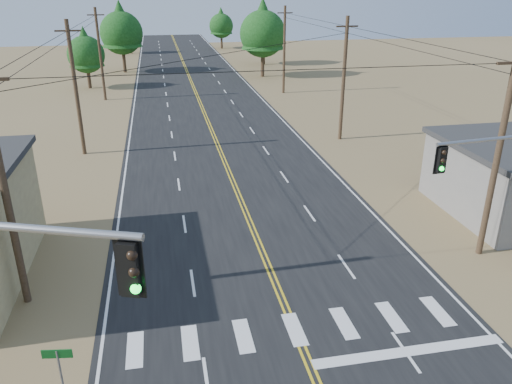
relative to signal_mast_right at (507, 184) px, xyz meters
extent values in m
cube|color=black|center=(-9.49, 20.17, -4.59)|extent=(15.00, 200.00, 0.02)
cylinder|color=#4C3826|center=(-19.99, 2.17, 0.40)|extent=(0.30, 0.30, 10.00)
cylinder|color=#4C3826|center=(-19.99, 22.17, 0.40)|extent=(0.30, 0.30, 10.00)
cube|color=#4C3826|center=(-19.99, 22.17, 4.60)|extent=(1.80, 0.12, 0.12)
cylinder|color=#4C3826|center=(-19.99, 42.17, 0.40)|extent=(0.30, 0.30, 10.00)
cube|color=#4C3826|center=(-19.99, 42.17, 4.60)|extent=(1.80, 0.12, 0.12)
cylinder|color=#4C3826|center=(1.01, 2.17, 0.40)|extent=(0.30, 0.30, 10.00)
cylinder|color=#4C3826|center=(1.01, 22.17, 0.40)|extent=(0.30, 0.30, 10.00)
cube|color=#4C3826|center=(1.01, 22.17, 4.60)|extent=(1.80, 0.12, 0.12)
cylinder|color=#4C3826|center=(1.01, 42.17, 0.40)|extent=(0.30, 0.30, 10.00)
cube|color=#4C3826|center=(1.01, 42.17, 4.60)|extent=(1.80, 0.12, 0.12)
cube|color=black|center=(-14.77, -7.96, 2.45)|extent=(0.47, 0.44, 1.20)
sphere|color=black|center=(-14.70, -8.15, 2.83)|extent=(0.22, 0.22, 0.22)
sphere|color=black|center=(-14.70, -8.15, 2.45)|extent=(0.22, 0.22, 0.22)
sphere|color=#0CE533|center=(-14.70, -8.15, 2.07)|extent=(0.22, 0.22, 0.22)
cylinder|color=gray|center=(-1.10, -0.11, 2.05)|extent=(5.23, 0.71, 0.15)
cube|color=black|center=(-3.43, -0.36, 1.44)|extent=(0.36, 0.31, 1.03)
sphere|color=black|center=(-3.45, -0.53, 1.77)|extent=(0.19, 0.19, 0.19)
sphere|color=black|center=(-3.45, -0.53, 1.44)|extent=(0.19, 0.19, 0.19)
sphere|color=#0CE533|center=(-3.45, -0.53, 1.11)|extent=(0.19, 0.19, 0.19)
cube|color=#0B4E18|center=(-17.29, -4.92, -1.86)|extent=(0.85, 0.16, 0.28)
cylinder|color=#3F2D1E|center=(-22.48, 49.70, -3.23)|extent=(0.44, 0.44, 2.73)
cone|color=#123E11|center=(-22.48, 49.70, 0.57)|extent=(4.25, 4.25, 4.86)
sphere|color=#123E11|center=(-22.48, 49.70, -0.42)|extent=(4.56, 4.56, 4.56)
cylinder|color=#3F2D1E|center=(-18.65, 61.62, -2.75)|extent=(0.48, 0.48, 3.69)
cone|color=#123E11|center=(-18.65, 61.62, 2.38)|extent=(5.75, 5.75, 6.57)
sphere|color=#123E11|center=(-18.65, 61.62, 1.05)|extent=(6.16, 6.16, 6.16)
cylinder|color=#3F2D1E|center=(-18.49, 83.97, -3.39)|extent=(0.40, 0.40, 2.41)
cone|color=#123E11|center=(-18.49, 83.97, -0.05)|extent=(3.75, 3.75, 4.28)
sphere|color=#123E11|center=(-18.49, 83.97, -0.92)|extent=(4.01, 4.01, 4.01)
cylinder|color=#3F2D1E|center=(0.87, 53.98, -2.68)|extent=(0.50, 0.50, 3.84)
cone|color=#123E11|center=(0.87, 53.98, 2.65)|extent=(5.97, 5.97, 6.82)
sphere|color=#123E11|center=(0.87, 53.98, 1.27)|extent=(6.39, 6.39, 6.39)
cylinder|color=#3F2D1E|center=(3.41, 65.28, -2.89)|extent=(0.47, 0.47, 3.42)
cone|color=#123E11|center=(3.41, 65.28, 1.86)|extent=(5.32, 5.32, 6.08)
sphere|color=#123E11|center=(3.41, 65.28, 0.63)|extent=(5.70, 5.70, 5.70)
cylinder|color=#3F2D1E|center=(-0.49, 88.63, -3.15)|extent=(0.44, 0.44, 2.89)
cone|color=#123E11|center=(-0.49, 88.63, 0.87)|extent=(4.50, 4.50, 5.15)
sphere|color=#123E11|center=(-0.49, 88.63, -0.17)|extent=(4.82, 4.82, 4.82)
camera|label=1|loc=(-13.96, -16.90, 7.70)|focal=35.00mm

